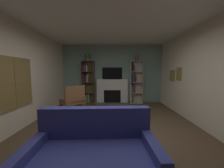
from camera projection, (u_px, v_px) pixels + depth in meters
ground_plane at (112, 135)px, 2.99m from camera, size 7.76×7.76×0.00m
wall_back_accent at (112, 74)px, 6.11m from camera, size 4.74×0.06×2.72m
wall_right_with_art at (217, 77)px, 2.86m from camera, size 0.09×6.59×2.72m
wall_left_with_window at (7, 77)px, 2.88m from camera, size 0.11×6.59×2.72m
ceiling at (112, 11)px, 2.73m from camera, size 4.74×6.59×0.06m
fireplace at (112, 91)px, 6.06m from camera, size 1.53×0.49×1.11m
tv at (112, 73)px, 6.05m from camera, size 0.92×0.06×0.54m
bookshelf_left at (87, 83)px, 6.03m from camera, size 0.58×0.28×1.95m
bookshelf_right at (135, 83)px, 6.00m from camera, size 0.58×0.30×1.95m
potted_plant at (88, 57)px, 5.86m from camera, size 0.25×0.25×0.36m
vase_with_flowers at (137, 58)px, 5.85m from camera, size 0.14×0.14×0.41m
couch at (94, 158)px, 1.77m from camera, size 1.75×0.98×0.91m
armchair at (73, 100)px, 4.30m from camera, size 0.90×0.90×1.01m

